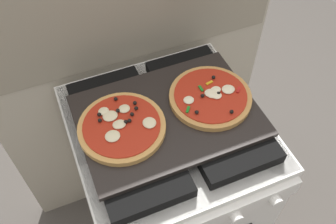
{
  "coord_description": "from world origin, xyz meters",
  "views": [
    {
      "loc": [
        -0.27,
        -0.64,
        1.79
      ],
      "look_at": [
        0.0,
        0.0,
        0.93
      ],
      "focal_mm": 39.32,
      "sensor_mm": 36.0,
      "label": 1
    }
  ],
  "objects_px": {
    "pizza_right": "(211,96)",
    "stove": "(168,187)",
    "baking_tray": "(168,116)",
    "pizza_left": "(122,127)"
  },
  "relations": [
    {
      "from": "baking_tray",
      "to": "stove",
      "type": "bearing_deg",
      "value": -90.0
    },
    {
      "from": "stove",
      "to": "pizza_left",
      "type": "distance_m",
      "value": 0.5
    },
    {
      "from": "pizza_right",
      "to": "baking_tray",
      "type": "bearing_deg",
      "value": -177.88
    },
    {
      "from": "baking_tray",
      "to": "pizza_right",
      "type": "relative_size",
      "value": 2.1
    },
    {
      "from": "pizza_left",
      "to": "pizza_right",
      "type": "relative_size",
      "value": 1.0
    },
    {
      "from": "baking_tray",
      "to": "pizza_right",
      "type": "xyz_separation_m",
      "value": [
        0.15,
        0.01,
        0.02
      ]
    },
    {
      "from": "stove",
      "to": "pizza_left",
      "type": "height_order",
      "value": "pizza_left"
    },
    {
      "from": "stove",
      "to": "pizza_right",
      "type": "xyz_separation_m",
      "value": [
        0.15,
        0.01,
        0.48
      ]
    },
    {
      "from": "stove",
      "to": "baking_tray",
      "type": "distance_m",
      "value": 0.46
    },
    {
      "from": "pizza_right",
      "to": "stove",
      "type": "bearing_deg",
      "value": -177.24
    }
  ]
}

